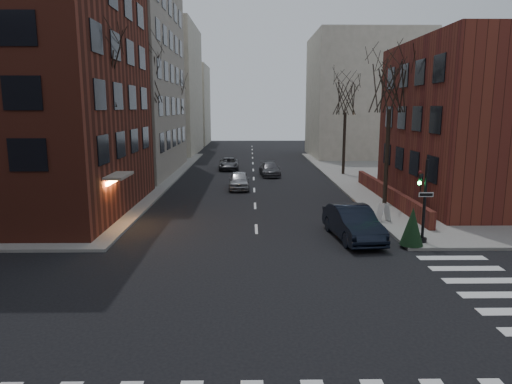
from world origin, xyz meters
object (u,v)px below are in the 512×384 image
(tree_right_b, at_px, (346,97))
(parked_sedan, at_px, (353,223))
(car_lane_gray, at_px, (270,169))
(tree_left_b, at_px, (146,78))
(tree_left_a, at_px, (97,73))
(tree_right_a, at_px, (391,84))
(streetlamp_near, at_px, (144,139))
(streetlamp_far, at_px, (183,128))
(car_lane_far, at_px, (229,164))
(sandwich_board, at_px, (384,212))
(evergreen_shrub, at_px, (412,226))
(tree_left_c, at_px, (174,94))
(traffic_signal, at_px, (423,206))
(car_lane_silver, at_px, (239,180))

(tree_right_b, distance_m, parked_sedan, 23.35)
(car_lane_gray, bearing_deg, tree_right_b, -3.20)
(tree_left_b, relative_size, parked_sedan, 2.11)
(tree_left_a, bearing_deg, car_lane_gray, 59.81)
(tree_right_a, height_order, streetlamp_near, tree_right_a)
(tree_right_b, height_order, streetlamp_far, tree_right_b)
(car_lane_far, relative_size, sandwich_board, 4.44)
(streetlamp_far, relative_size, car_lane_gray, 1.42)
(tree_left_b, distance_m, evergreen_shrub, 25.04)
(evergreen_shrub, bearing_deg, streetlamp_near, 138.95)
(car_lane_gray, bearing_deg, streetlamp_far, 129.52)
(streetlamp_near, bearing_deg, parked_sedan, -42.63)
(tree_left_c, relative_size, streetlamp_far, 1.55)
(tree_left_a, bearing_deg, tree_left_b, 90.00)
(car_lane_gray, bearing_deg, streetlamp_near, -139.23)
(traffic_signal, relative_size, streetlamp_near, 0.64)
(tree_left_c, xyz_separation_m, evergreen_shrub, (16.10, -31.50, -6.97))
(tree_left_a, distance_m, car_lane_silver, 15.17)
(streetlamp_far, distance_m, car_lane_silver, 19.06)
(car_lane_far, height_order, evergreen_shrub, evergreen_shrub)
(parked_sedan, distance_m, sandwich_board, 3.97)
(sandwich_board, relative_size, evergreen_shrub, 0.56)
(tree_left_c, xyz_separation_m, streetlamp_far, (0.60, 2.00, -3.79))
(sandwich_board, bearing_deg, car_lane_gray, 92.24)
(tree_right_a, relative_size, streetlamp_near, 1.55)
(traffic_signal, bearing_deg, sandwich_board, 98.81)
(evergreen_shrub, bearing_deg, parked_sedan, 148.64)
(tree_right_a, bearing_deg, car_lane_silver, 146.63)
(tree_left_a, bearing_deg, tree_right_a, 12.80)
(parked_sedan, height_order, car_lane_far, parked_sedan)
(car_lane_gray, xyz_separation_m, sandwich_board, (5.72, -18.74, 0.02))
(tree_left_b, height_order, tree_right_b, tree_left_b)
(tree_left_b, bearing_deg, tree_left_a, -90.00)
(tree_left_b, xyz_separation_m, sandwich_board, (16.10, -12.89, -8.25))
(parked_sedan, bearing_deg, sandwich_board, 44.65)
(tree_left_c, bearing_deg, tree_right_a, -51.34)
(traffic_signal, bearing_deg, tree_left_b, 134.54)
(parked_sedan, height_order, car_lane_silver, parked_sedan)
(tree_right_b, xyz_separation_m, car_lane_far, (-11.42, 4.49, -6.96))
(tree_left_b, distance_m, parked_sedan, 22.52)
(car_lane_silver, height_order, car_lane_gray, car_lane_silver)
(streetlamp_near, distance_m, streetlamp_far, 20.00)
(parked_sedan, bearing_deg, traffic_signal, -24.93)
(traffic_signal, relative_size, tree_left_b, 0.37)
(tree_right_a, bearing_deg, evergreen_shrub, -98.97)
(tree_left_b, relative_size, car_lane_gray, 2.45)
(traffic_signal, xyz_separation_m, streetlamp_far, (-16.14, 33.01, 2.33))
(traffic_signal, bearing_deg, tree_left_a, 163.35)
(car_lane_gray, bearing_deg, evergreen_shrub, -80.66)
(traffic_signal, xyz_separation_m, sandwich_board, (-0.64, 4.11, -1.25))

